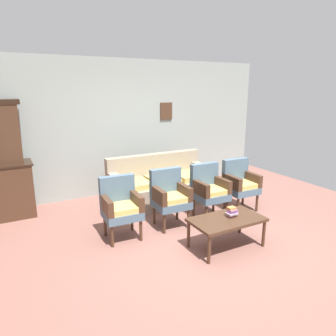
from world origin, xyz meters
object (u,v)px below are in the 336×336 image
(floral_couch, at_px, (161,186))
(armchair_near_cabinet, at_px, (209,188))
(coffee_table, at_px, (227,221))
(armchair_by_doorway, at_px, (240,182))
(armchair_near_couch_end, at_px, (170,195))
(armchair_row_middle, at_px, (121,205))
(book_stack_on_table, at_px, (232,212))

(floral_couch, distance_m, armchair_near_cabinet, 1.08)
(armchair_near_cabinet, distance_m, coffee_table, 1.07)
(armchair_by_doorway, bearing_deg, armchair_near_couch_end, -179.93)
(armchair_row_middle, xyz_separation_m, armchair_by_doorway, (2.25, 0.03, 0.00))
(armchair_near_couch_end, height_order, armchair_near_cabinet, same)
(coffee_table, bearing_deg, floral_couch, 90.15)
(armchair_near_cabinet, height_order, armchair_by_doorway, same)
(armchair_near_couch_end, bearing_deg, floral_couch, 70.79)
(armchair_row_middle, xyz_separation_m, book_stack_on_table, (1.27, -0.94, -0.01))
(floral_couch, distance_m, book_stack_on_table, 1.95)
(armchair_near_couch_end, bearing_deg, book_stack_on_table, -65.15)
(armchair_row_middle, height_order, armchair_near_cabinet, same)
(armchair_near_couch_end, xyz_separation_m, coffee_table, (0.34, -0.99, -0.12))
(coffee_table, bearing_deg, armchair_row_middle, 140.33)
(armchair_row_middle, distance_m, armchair_by_doorway, 2.25)
(book_stack_on_table, bearing_deg, armchair_near_cabinet, 72.40)
(armchair_row_middle, bearing_deg, armchair_by_doorway, 0.68)
(armchair_near_couch_end, relative_size, armchair_near_cabinet, 1.00)
(armchair_near_couch_end, relative_size, coffee_table, 0.90)
(floral_couch, bearing_deg, armchair_row_middle, -139.25)
(armchair_near_cabinet, bearing_deg, coffee_table, -112.40)
(armchair_row_middle, bearing_deg, armchair_near_couch_end, 1.75)
(armchair_near_couch_end, xyz_separation_m, book_stack_on_table, (0.45, -0.96, -0.01))
(armchair_near_cabinet, height_order, coffee_table, armchair_near_cabinet)
(armchair_near_couch_end, height_order, armchair_by_doorway, same)
(floral_couch, distance_m, armchair_near_couch_end, 1.04)
(floral_couch, height_order, armchair_row_middle, same)
(armchair_near_cabinet, xyz_separation_m, book_stack_on_table, (-0.30, -0.95, -0.01))
(armchair_row_middle, distance_m, book_stack_on_table, 1.57)
(floral_couch, bearing_deg, armchair_near_couch_end, -109.21)
(floral_couch, xyz_separation_m, coffee_table, (0.01, -1.96, 0.05))
(armchair_row_middle, xyz_separation_m, coffee_table, (1.16, -0.96, -0.12))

